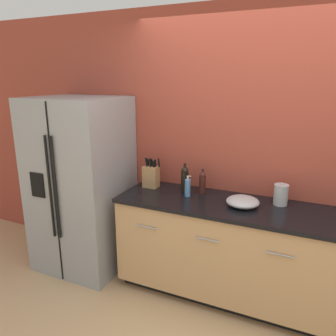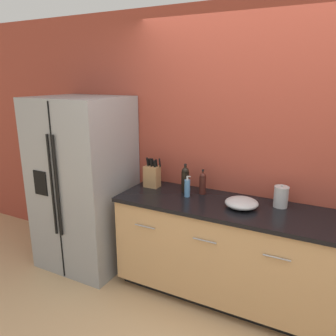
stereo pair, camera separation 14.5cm
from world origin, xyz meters
name	(u,v)px [view 2 (the right image)]	position (x,y,z in m)	size (l,w,h in m)	color
wall_back	(267,155)	(0.00, 1.03, 1.30)	(10.00, 0.05, 2.60)	#993D2D
counter_unit	(247,257)	(-0.04, 0.68, 0.46)	(2.36, 0.64, 0.92)	black
refrigerator	(84,184)	(-1.76, 0.61, 0.89)	(0.89, 0.80, 1.79)	gray
knife_block	(152,176)	(-1.05, 0.79, 1.03)	(0.16, 0.11, 0.30)	#A87A4C
wine_bottle	(185,179)	(-0.70, 0.81, 1.04)	(0.07, 0.07, 0.27)	black
soap_dispenser	(187,188)	(-0.62, 0.70, 1.00)	(0.06, 0.05, 0.20)	#4C7FB2
oil_bottle	(203,183)	(-0.53, 0.83, 1.02)	(0.06, 0.06, 0.23)	#3D1914
steel_canister	(281,197)	(0.17, 0.83, 1.01)	(0.12, 0.12, 0.19)	#A3A3A5
mixing_bowl	(242,203)	(-0.11, 0.66, 0.96)	(0.28, 0.28, 0.08)	#A3A3A5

